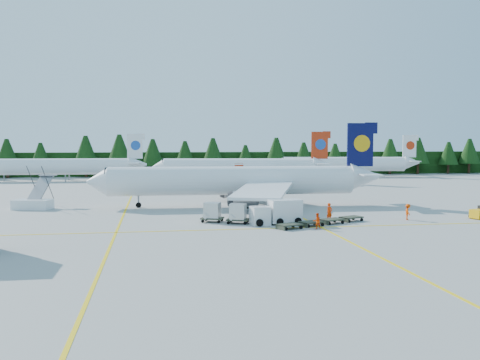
{
  "coord_description": "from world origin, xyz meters",
  "views": [
    {
      "loc": [
        -10.37,
        -56.99,
        8.44
      ],
      "look_at": [
        0.83,
        12.72,
        3.5
      ],
      "focal_mm": 40.0,
      "sensor_mm": 36.0,
      "label": 1
    }
  ],
  "objects": [
    {
      "name": "treeline_hedge",
      "position": [
        0.0,
        82.0,
        3.0
      ],
      "size": [
        220.0,
        4.0,
        6.0
      ],
      "primitive_type": "cube",
      "color": "black",
      "rests_on": "ground"
    },
    {
      "name": "crew_a",
      "position": [
        8.07,
        -2.51,
        1.0
      ],
      "size": [
        0.86,
        0.72,
        2.0
      ],
      "primitive_type": "imported",
      "rotation": [
        0.0,
        0.0,
        0.4
      ],
      "color": "#F83705",
      "rests_on": "ground"
    },
    {
      "name": "ground",
      "position": [
        0.0,
        0.0,
        0.0
      ],
      "size": [
        320.0,
        320.0,
        0.0
      ],
      "primitive_type": "plane",
      "color": "#9C9C97",
      "rests_on": "ground"
    },
    {
      "name": "airliner_far_left",
      "position": [
        -32.11,
        64.91,
        3.27
      ],
      "size": [
        35.83,
        4.23,
        10.42
      ],
      "rotation": [
        0.0,
        0.0,
        -0.02
      ],
      "color": "silver",
      "rests_on": "ground"
    },
    {
      "name": "airliner_red",
      "position": [
        6.54,
        53.71,
        3.23
      ],
      "size": [
        36.85,
        30.14,
        10.75
      ],
      "rotation": [
        0.0,
        0.0,
        -0.14
      ],
      "color": "silver",
      "rests_on": "ground"
    },
    {
      "name": "service_truck",
      "position": [
        2.03,
        -3.36,
        1.26
      ],
      "size": [
        5.46,
        2.56,
        2.54
      ],
      "rotation": [
        0.0,
        0.0,
        0.13
      ],
      "color": "silver",
      "rests_on": "ground"
    },
    {
      "name": "taxi_stripe_cross",
      "position": [
        0.0,
        -6.0,
        0.01
      ],
      "size": [
        80.0,
        0.25,
        0.01
      ],
      "primitive_type": "cube",
      "color": "yellow",
      "rests_on": "ground"
    },
    {
      "name": "crew_b",
      "position": [
        5.29,
        -7.04,
        0.79
      ],
      "size": [
        0.83,
        0.68,
        1.57
      ],
      "primitive_type": "imported",
      "rotation": [
        0.0,
        0.0,
        3.25
      ],
      "color": "#FF4105",
      "rests_on": "ground"
    },
    {
      "name": "airliner_navy",
      "position": [
        -0.85,
        12.89,
        3.34
      ],
      "size": [
        38.17,
        31.38,
        11.09
      ],
      "rotation": [
        0.0,
        0.0,
        -0.04
      ],
      "color": "silver",
      "rests_on": "ground"
    },
    {
      "name": "uld_pair",
      "position": [
        -3.06,
        -1.51,
        1.17
      ],
      "size": [
        5.26,
        3.86,
        1.74
      ],
      "rotation": [
        0.0,
        0.0,
        -0.34
      ],
      "color": "#373D2C",
      "rests_on": "ground"
    },
    {
      "name": "airliner_far_right",
      "position": [
        34.89,
        69.05,
        3.23
      ],
      "size": [
        35.42,
        7.17,
        10.31
      ],
      "rotation": [
        0.0,
        0.0,
        -0.11
      ],
      "color": "silver",
      "rests_on": "ground"
    },
    {
      "name": "airstairs",
      "position": [
        -25.6,
        14.08,
        0.91
      ],
      "size": [
        5.13,
        6.97,
        4.19
      ],
      "rotation": [
        0.0,
        0.0,
        -0.26
      ],
      "color": "silver",
      "rests_on": "ground"
    },
    {
      "name": "crew_c",
      "position": [
        16.95,
        -2.66,
        0.88
      ],
      "size": [
        0.63,
        0.81,
        1.77
      ],
      "primitive_type": "imported",
      "rotation": [
        0.0,
        0.0,
        1.37
      ],
      "color": "#F14505",
      "rests_on": "ground"
    },
    {
      "name": "taxi_stripe_a",
      "position": [
        -14.0,
        20.0,
        0.01
      ],
      "size": [
        0.25,
        120.0,
        0.01
      ],
      "primitive_type": "cube",
      "color": "yellow",
      "rests_on": "ground"
    },
    {
      "name": "taxi_stripe_b",
      "position": [
        6.0,
        20.0,
        0.01
      ],
      "size": [
        0.25,
        120.0,
        0.01
      ],
      "primitive_type": "cube",
      "color": "yellow",
      "rests_on": "ground"
    },
    {
      "name": "dolly_train",
      "position": [
        6.57,
        -4.59,
        0.44
      ],
      "size": [
        10.58,
        6.24,
        0.14
      ],
      "rotation": [
        0.0,
        0.0,
        0.4
      ],
      "color": "#373D2C",
      "rests_on": "ground"
    }
  ]
}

